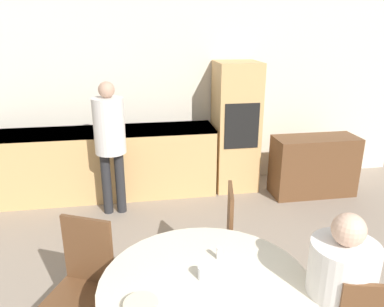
{
  "coord_description": "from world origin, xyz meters",
  "views": [
    {
      "loc": [
        -0.58,
        -0.27,
        2.23
      ],
      "look_at": [
        -0.06,
        2.88,
        1.12
      ],
      "focal_mm": 35.0,
      "sensor_mm": 36.0,
      "label": 1
    }
  ],
  "objects_px": {
    "oven_unit": "(235,127)",
    "person_seated": "(341,300)",
    "chair_far_left": "(84,278)",
    "chair_far_right": "(219,236)",
    "cup": "(204,273)",
    "person_standing": "(110,135)",
    "bowl_near": "(141,306)",
    "sideboard": "(314,166)"
  },
  "relations": [
    {
      "from": "chair_far_left",
      "to": "chair_far_right",
      "type": "height_order",
      "value": "same"
    },
    {
      "from": "person_standing",
      "to": "cup",
      "type": "bearing_deg",
      "value": -75.25
    },
    {
      "from": "person_seated",
      "to": "oven_unit",
      "type": "bearing_deg",
      "value": 85.02
    },
    {
      "from": "sideboard",
      "to": "chair_far_left",
      "type": "distance_m",
      "value": 3.5
    },
    {
      "from": "sideboard",
      "to": "bowl_near",
      "type": "bearing_deg",
      "value": -131.35
    },
    {
      "from": "sideboard",
      "to": "person_seated",
      "type": "relative_size",
      "value": 0.88
    },
    {
      "from": "oven_unit",
      "to": "cup",
      "type": "bearing_deg",
      "value": -109.13
    },
    {
      "from": "chair_far_right",
      "to": "cup",
      "type": "relative_size",
      "value": 11.86
    },
    {
      "from": "chair_far_left",
      "to": "chair_far_right",
      "type": "xyz_separation_m",
      "value": [
        1.06,
        0.39,
        0.0
      ]
    },
    {
      "from": "chair_far_right",
      "to": "bowl_near",
      "type": "relative_size",
      "value": 5.1
    },
    {
      "from": "cup",
      "to": "bowl_near",
      "type": "height_order",
      "value": "cup"
    },
    {
      "from": "person_seated",
      "to": "person_standing",
      "type": "xyz_separation_m",
      "value": [
        -1.39,
        2.7,
        0.27
      ]
    },
    {
      "from": "person_standing",
      "to": "bowl_near",
      "type": "distance_m",
      "value": 2.65
    },
    {
      "from": "bowl_near",
      "to": "sideboard",
      "type": "bearing_deg",
      "value": 48.65
    },
    {
      "from": "person_seated",
      "to": "bowl_near",
      "type": "bearing_deg",
      "value": 176.25
    },
    {
      "from": "oven_unit",
      "to": "chair_far_left",
      "type": "distance_m",
      "value": 3.13
    },
    {
      "from": "person_standing",
      "to": "bowl_near",
      "type": "relative_size",
      "value": 8.54
    },
    {
      "from": "chair_far_left",
      "to": "chair_far_right",
      "type": "distance_m",
      "value": 1.13
    },
    {
      "from": "sideboard",
      "to": "person_standing",
      "type": "distance_m",
      "value": 2.73
    },
    {
      "from": "sideboard",
      "to": "cup",
      "type": "height_order",
      "value": "cup"
    },
    {
      "from": "sideboard",
      "to": "chair_far_right",
      "type": "relative_size",
      "value": 1.16
    },
    {
      "from": "oven_unit",
      "to": "chair_far_right",
      "type": "xyz_separation_m",
      "value": [
        -0.74,
        -2.14,
        -0.34
      ]
    },
    {
      "from": "cup",
      "to": "person_standing",
      "type": "bearing_deg",
      "value": 104.75
    },
    {
      "from": "oven_unit",
      "to": "person_standing",
      "type": "bearing_deg",
      "value": -162.41
    },
    {
      "from": "chair_far_right",
      "to": "cup",
      "type": "xyz_separation_m",
      "value": [
        -0.29,
        -0.82,
        0.27
      ]
    },
    {
      "from": "chair_far_left",
      "to": "bowl_near",
      "type": "height_order",
      "value": "chair_far_left"
    },
    {
      "from": "oven_unit",
      "to": "sideboard",
      "type": "xyz_separation_m",
      "value": [
        0.99,
        -0.42,
        -0.48
      ]
    },
    {
      "from": "cup",
      "to": "bowl_near",
      "type": "bearing_deg",
      "value": -152.83
    },
    {
      "from": "oven_unit",
      "to": "sideboard",
      "type": "height_order",
      "value": "oven_unit"
    },
    {
      "from": "sideboard",
      "to": "person_standing",
      "type": "height_order",
      "value": "person_standing"
    },
    {
      "from": "bowl_near",
      "to": "oven_unit",
      "type": "bearing_deg",
      "value": 65.9
    },
    {
      "from": "chair_far_left",
      "to": "bowl_near",
      "type": "bearing_deg",
      "value": -32.87
    },
    {
      "from": "sideboard",
      "to": "chair_far_right",
      "type": "distance_m",
      "value": 2.44
    },
    {
      "from": "cup",
      "to": "person_seated",
      "type": "bearing_deg",
      "value": -20.07
    },
    {
      "from": "person_seated",
      "to": "cup",
      "type": "distance_m",
      "value": 0.8
    },
    {
      "from": "oven_unit",
      "to": "person_seated",
      "type": "relative_size",
      "value": 1.39
    },
    {
      "from": "person_seated",
      "to": "bowl_near",
      "type": "xyz_separation_m",
      "value": [
        -1.13,
        0.07,
        0.06
      ]
    },
    {
      "from": "bowl_near",
      "to": "person_standing",
      "type": "bearing_deg",
      "value": 95.52
    },
    {
      "from": "chair_far_left",
      "to": "person_seated",
      "type": "xyz_separation_m",
      "value": [
        1.52,
        -0.7,
        0.19
      ]
    },
    {
      "from": "chair_far_right",
      "to": "cup",
      "type": "height_order",
      "value": "chair_far_right"
    },
    {
      "from": "person_seated",
      "to": "person_standing",
      "type": "height_order",
      "value": "person_standing"
    },
    {
      "from": "person_standing",
      "to": "cup",
      "type": "distance_m",
      "value": 2.52
    }
  ]
}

